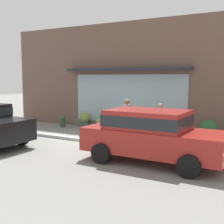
# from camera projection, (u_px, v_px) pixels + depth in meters

# --- Properties ---
(ground_plane) EXTENTS (60.00, 60.00, 0.00)m
(ground_plane) POSITION_uv_depth(u_px,v_px,m) (91.00, 141.00, 12.31)
(ground_plane) COLOR gray
(curb_strip) EXTENTS (14.00, 0.24, 0.12)m
(curb_strip) POSITION_uv_depth(u_px,v_px,m) (89.00, 141.00, 12.13)
(curb_strip) COLOR #B2B2AD
(curb_strip) RESTS_ON ground_plane
(storefront) EXTENTS (14.00, 0.81, 5.24)m
(storefront) POSITION_uv_depth(u_px,v_px,m) (128.00, 78.00, 14.75)
(storefront) COLOR brown
(storefront) RESTS_ON ground_plane
(fire_hydrant) EXTENTS (0.40, 0.36, 0.91)m
(fire_hydrant) POSITION_uv_depth(u_px,v_px,m) (137.00, 132.00, 11.80)
(fire_hydrant) COLOR gold
(fire_hydrant) RESTS_ON ground_plane
(pedestrian_with_handbag) EXTENTS (0.29, 0.68, 1.70)m
(pedestrian_with_handbag) POSITION_uv_depth(u_px,v_px,m) (127.00, 116.00, 12.50)
(pedestrian_with_handbag) COLOR #8E333D
(pedestrian_with_handbag) RESTS_ON ground_plane
(pedestrian_passerby) EXTENTS (0.31, 0.47, 1.56)m
(pedestrian_passerby) POSITION_uv_depth(u_px,v_px,m) (160.00, 120.00, 12.03)
(pedestrian_passerby) COLOR brown
(pedestrian_passerby) RESTS_ON ground_plane
(parked_car_red) EXTENTS (4.30, 1.95, 1.61)m
(parked_car_red) POSITION_uv_depth(u_px,v_px,m) (151.00, 133.00, 9.15)
(parked_car_red) COLOR maroon
(parked_car_red) RESTS_ON ground_plane
(potted_plant_near_hydrant) EXTENTS (0.37, 0.37, 0.66)m
(potted_plant_near_hydrant) POSITION_uv_depth(u_px,v_px,m) (158.00, 129.00, 13.05)
(potted_plant_near_hydrant) COLOR #33473D
(potted_plant_near_hydrant) RESTS_ON ground_plane
(potted_plant_trailing_edge) EXTENTS (0.75, 0.75, 0.89)m
(potted_plant_trailing_edge) POSITION_uv_depth(u_px,v_px,m) (208.00, 130.00, 12.17)
(potted_plant_trailing_edge) COLOR #9E6042
(potted_plant_trailing_edge) RESTS_ON ground_plane
(potted_plant_doorstep) EXTENTS (0.49, 0.49, 0.67)m
(potted_plant_doorstep) POSITION_uv_depth(u_px,v_px,m) (101.00, 123.00, 14.88)
(potted_plant_doorstep) COLOR #4C4C51
(potted_plant_doorstep) RESTS_ON ground_plane
(potted_plant_window_left) EXTENTS (0.27, 0.27, 0.58)m
(potted_plant_window_left) POSITION_uv_depth(u_px,v_px,m) (63.00, 122.00, 15.74)
(potted_plant_window_left) COLOR #33473D
(potted_plant_window_left) RESTS_ON ground_plane
(potted_plant_low_front) EXTENTS (0.52, 0.52, 0.80)m
(potted_plant_low_front) POSITION_uv_depth(u_px,v_px,m) (85.00, 120.00, 15.52)
(potted_plant_low_front) COLOR #33473D
(potted_plant_low_front) RESTS_ON ground_plane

